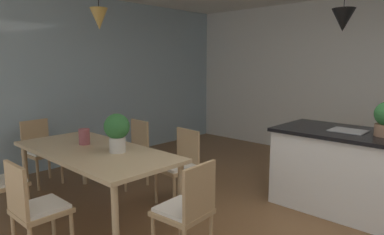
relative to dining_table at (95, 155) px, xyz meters
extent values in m
cube|color=#9EB7C6|center=(-1.94, 0.84, 0.69)|extent=(0.06, 8.40, 2.70)
cube|color=#D1B284|center=(0.00, 0.00, 0.04)|extent=(2.03, 0.92, 0.04)
cylinder|color=#D1B284|center=(-0.93, 0.38, -0.31)|extent=(0.06, 0.06, 0.70)
cylinder|color=#D1B284|center=(0.93, 0.38, -0.31)|extent=(0.06, 0.06, 0.70)
cylinder|color=#D1B284|center=(-0.93, -0.38, -0.31)|extent=(0.06, 0.06, 0.70)
cylinder|color=#D1B284|center=(0.93, -0.38, -0.31)|extent=(0.06, 0.06, 0.70)
cube|color=tan|center=(-0.46, -0.78, -0.23)|extent=(0.41, 0.41, 0.04)
cube|color=white|center=(-0.46, -0.78, -0.20)|extent=(0.37, 0.37, 0.03)
cylinder|color=tan|center=(-0.63, -0.62, -0.46)|extent=(0.04, 0.04, 0.41)
cylinder|color=tan|center=(-0.29, -0.61, -0.46)|extent=(0.04, 0.04, 0.41)
cube|color=tan|center=(0.46, 0.78, -0.23)|extent=(0.43, 0.43, 0.04)
cube|color=white|center=(0.46, 0.78, -0.20)|extent=(0.39, 0.39, 0.03)
cube|color=tan|center=(0.47, 0.96, 0.00)|extent=(0.38, 0.06, 0.42)
cylinder|color=tan|center=(0.61, 0.60, -0.46)|extent=(0.04, 0.04, 0.41)
cylinder|color=tan|center=(0.27, 0.63, -0.46)|extent=(0.04, 0.04, 0.41)
cylinder|color=tan|center=(0.64, 0.94, -0.46)|extent=(0.04, 0.04, 0.41)
cylinder|color=tan|center=(0.30, 0.97, -0.46)|extent=(0.04, 0.04, 0.41)
cube|color=tan|center=(1.33, 0.00, -0.23)|extent=(0.43, 0.43, 0.04)
cube|color=white|center=(1.33, 0.00, -0.20)|extent=(0.38, 0.38, 0.03)
cube|color=tan|center=(1.51, 0.01, 0.00)|extent=(0.06, 0.38, 0.42)
cylinder|color=tan|center=(1.15, 0.16, -0.46)|extent=(0.04, 0.04, 0.41)
cube|color=tan|center=(-0.46, 0.78, -0.23)|extent=(0.42, 0.42, 0.04)
cube|color=white|center=(-0.46, 0.78, -0.20)|extent=(0.38, 0.38, 0.03)
cube|color=tan|center=(-0.44, 0.96, 0.00)|extent=(0.38, 0.05, 0.42)
cylinder|color=tan|center=(-0.30, 0.60, -0.46)|extent=(0.04, 0.04, 0.41)
cylinder|color=tan|center=(-0.64, 0.62, -0.46)|extent=(0.04, 0.04, 0.41)
cylinder|color=tan|center=(-0.28, 0.94, -0.46)|extent=(0.04, 0.04, 0.41)
cylinder|color=tan|center=(-0.61, 0.96, -0.46)|extent=(0.04, 0.04, 0.41)
cube|color=tan|center=(-1.33, 0.00, -0.23)|extent=(0.43, 0.43, 0.04)
cube|color=white|center=(-1.33, 0.00, -0.20)|extent=(0.39, 0.39, 0.03)
cube|color=tan|center=(-1.51, -0.01, 0.00)|extent=(0.06, 0.38, 0.42)
cylinder|color=tan|center=(-1.18, 0.18, -0.46)|extent=(0.04, 0.04, 0.41)
cylinder|color=tan|center=(-1.15, -0.16, -0.46)|extent=(0.04, 0.04, 0.41)
cylinder|color=tan|center=(-1.52, 0.16, -0.46)|extent=(0.04, 0.04, 0.41)
cylinder|color=tan|center=(-1.49, -0.18, -0.46)|extent=(0.04, 0.04, 0.41)
cube|color=tan|center=(0.46, -0.78, -0.23)|extent=(0.41, 0.41, 0.04)
cube|color=white|center=(0.46, -0.78, -0.20)|extent=(0.36, 0.36, 0.03)
cube|color=tan|center=(0.46, -0.96, 0.00)|extent=(0.38, 0.03, 0.42)
cylinder|color=tan|center=(0.28, -0.61, -0.46)|extent=(0.04, 0.04, 0.41)
cylinder|color=tan|center=(0.62, -0.61, -0.46)|extent=(0.04, 0.04, 0.41)
cube|color=white|center=(2.18, 1.98, -0.22)|extent=(1.93, 0.82, 0.88)
cube|color=black|center=(2.18, 1.98, 0.22)|extent=(1.99, 0.88, 0.04)
cube|color=gray|center=(1.93, 1.98, 0.24)|extent=(0.36, 0.30, 0.01)
cone|color=olive|center=(0.12, 0.06, 1.42)|extent=(0.18, 0.18, 0.21)
cone|color=black|center=(1.80, 1.98, 1.43)|extent=(0.24, 0.24, 0.24)
cylinder|color=beige|center=(0.27, 0.11, 0.14)|extent=(0.17, 0.17, 0.16)
sphere|color=#2D6B33|center=(0.27, 0.11, 0.33)|extent=(0.27, 0.27, 0.27)
cylinder|color=#994C51|center=(-0.29, 0.05, 0.15)|extent=(0.12, 0.12, 0.18)
camera|label=1|loc=(3.20, -1.87, 0.99)|focal=31.90mm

